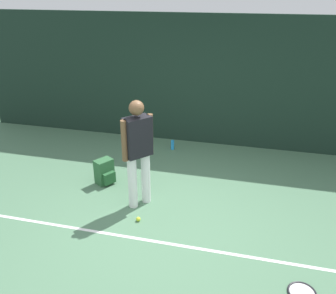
{
  "coord_description": "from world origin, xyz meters",
  "views": [
    {
      "loc": [
        1.14,
        -4.18,
        3.16
      ],
      "look_at": [
        0.0,
        0.4,
        1.0
      ],
      "focal_mm": 37.91,
      "sensor_mm": 36.0,
      "label": 1
    }
  ],
  "objects_px": {
    "tennis_racket": "(302,294)",
    "water_bottle": "(172,145)",
    "backpack": "(105,172)",
    "tennis_ball_near_player": "(138,219)",
    "tennis_player": "(138,148)"
  },
  "relations": [
    {
      "from": "tennis_racket",
      "to": "water_bottle",
      "type": "xyz_separation_m",
      "value": [
        -2.31,
        3.42,
        0.09
      ]
    },
    {
      "from": "tennis_racket",
      "to": "backpack",
      "type": "distance_m",
      "value": 3.6
    },
    {
      "from": "tennis_racket",
      "to": "tennis_ball_near_player",
      "type": "height_order",
      "value": "tennis_ball_near_player"
    },
    {
      "from": "tennis_player",
      "to": "tennis_ball_near_player",
      "type": "bearing_deg",
      "value": -125.02
    },
    {
      "from": "tennis_player",
      "to": "backpack",
      "type": "relative_size",
      "value": 3.86
    },
    {
      "from": "tennis_racket",
      "to": "water_bottle",
      "type": "distance_m",
      "value": 4.13
    },
    {
      "from": "backpack",
      "to": "tennis_ball_near_player",
      "type": "xyz_separation_m",
      "value": [
        0.91,
        -0.92,
        -0.18
      ]
    },
    {
      "from": "tennis_ball_near_player",
      "to": "water_bottle",
      "type": "distance_m",
      "value": 2.56
    },
    {
      "from": "water_bottle",
      "to": "tennis_racket",
      "type": "bearing_deg",
      "value": -56.05
    },
    {
      "from": "tennis_ball_near_player",
      "to": "backpack",
      "type": "bearing_deg",
      "value": 134.64
    },
    {
      "from": "tennis_ball_near_player",
      "to": "water_bottle",
      "type": "xyz_separation_m",
      "value": [
        -0.09,
        2.56,
        0.07
      ]
    },
    {
      "from": "tennis_ball_near_player",
      "to": "water_bottle",
      "type": "bearing_deg",
      "value": 92.05
    },
    {
      "from": "backpack",
      "to": "tennis_ball_near_player",
      "type": "bearing_deg",
      "value": -103.69
    },
    {
      "from": "tennis_ball_near_player",
      "to": "tennis_player",
      "type": "bearing_deg",
      "value": 104.93
    },
    {
      "from": "tennis_racket",
      "to": "backpack",
      "type": "bearing_deg",
      "value": 59.33
    }
  ]
}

